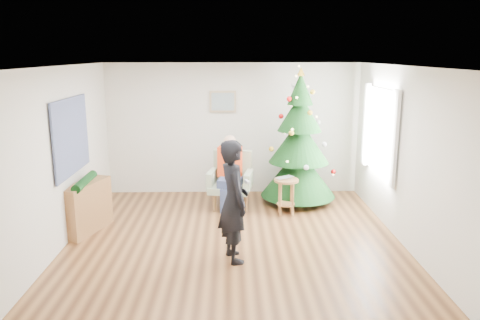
{
  "coord_description": "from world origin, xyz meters",
  "views": [
    {
      "loc": [
        -0.05,
        -6.72,
        2.77
      ],
      "look_at": [
        0.1,
        0.6,
        1.1
      ],
      "focal_mm": 35.0,
      "sensor_mm": 36.0,
      "label": 1
    }
  ],
  "objects_px": {
    "christmas_tree": "(299,143)",
    "armchair": "(231,187)",
    "console": "(87,207)",
    "standing_man": "(234,201)",
    "stool": "(286,196)"
  },
  "relations": [
    {
      "from": "stool",
      "to": "armchair",
      "type": "bearing_deg",
      "value": 153.73
    },
    {
      "from": "christmas_tree",
      "to": "console",
      "type": "bearing_deg",
      "value": -158.08
    },
    {
      "from": "console",
      "to": "stool",
      "type": "bearing_deg",
      "value": 30.35
    },
    {
      "from": "stool",
      "to": "armchair",
      "type": "height_order",
      "value": "armchair"
    },
    {
      "from": "console",
      "to": "standing_man",
      "type": "bearing_deg",
      "value": -7.57
    },
    {
      "from": "christmas_tree",
      "to": "stool",
      "type": "bearing_deg",
      "value": -113.66
    },
    {
      "from": "christmas_tree",
      "to": "armchair",
      "type": "xyz_separation_m",
      "value": [
        -1.27,
        -0.22,
        -0.77
      ]
    },
    {
      "from": "armchair",
      "to": "standing_man",
      "type": "xyz_separation_m",
      "value": [
        0.04,
        -2.3,
        0.46
      ]
    },
    {
      "from": "christmas_tree",
      "to": "console",
      "type": "xyz_separation_m",
      "value": [
        -3.55,
        -1.43,
        -0.74
      ]
    },
    {
      "from": "stool",
      "to": "standing_man",
      "type": "distance_m",
      "value": 2.11
    },
    {
      "from": "stool",
      "to": "console",
      "type": "xyz_separation_m",
      "value": [
        -3.25,
        -0.73,
        0.07
      ]
    },
    {
      "from": "stool",
      "to": "standing_man",
      "type": "relative_size",
      "value": 0.38
    },
    {
      "from": "standing_man",
      "to": "christmas_tree",
      "type": "bearing_deg",
      "value": -42.98
    },
    {
      "from": "christmas_tree",
      "to": "stool",
      "type": "relative_size",
      "value": 3.94
    },
    {
      "from": "armchair",
      "to": "standing_man",
      "type": "distance_m",
      "value": 2.35
    }
  ]
}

